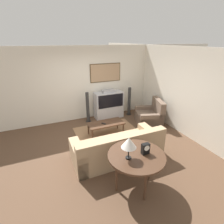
{
  "coord_description": "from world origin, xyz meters",
  "views": [
    {
      "loc": [
        -1.53,
        -4.13,
        2.88
      ],
      "look_at": [
        0.49,
        0.56,
        0.75
      ],
      "focal_mm": 28.0,
      "sensor_mm": 36.0,
      "label": 1
    }
  ],
  "objects_px": {
    "console_table": "(136,158)",
    "table_lamp": "(129,143)",
    "tv": "(109,105)",
    "mantel_clock": "(145,149)",
    "speaker_tower_right": "(129,102)",
    "coffee_table": "(106,124)",
    "speaker_tower_left": "(88,108)",
    "couch": "(118,148)",
    "armchair": "(150,116)"
  },
  "relations": [
    {
      "from": "armchair",
      "to": "coffee_table",
      "type": "bearing_deg",
      "value": -66.89
    },
    {
      "from": "coffee_table",
      "to": "speaker_tower_left",
      "type": "relative_size",
      "value": 1.0
    },
    {
      "from": "tv",
      "to": "couch",
      "type": "distance_m",
      "value": 2.63
    },
    {
      "from": "console_table",
      "to": "speaker_tower_left",
      "type": "height_order",
      "value": "speaker_tower_left"
    },
    {
      "from": "mantel_clock",
      "to": "speaker_tower_right",
      "type": "relative_size",
      "value": 0.2
    },
    {
      "from": "table_lamp",
      "to": "armchair",
      "type": "bearing_deg",
      "value": 47.6
    },
    {
      "from": "coffee_table",
      "to": "table_lamp",
      "type": "xyz_separation_m",
      "value": [
        -0.44,
        -2.3,
        0.76
      ]
    },
    {
      "from": "armchair",
      "to": "table_lamp",
      "type": "relative_size",
      "value": 2.7
    },
    {
      "from": "console_table",
      "to": "mantel_clock",
      "type": "xyz_separation_m",
      "value": [
        0.17,
        -0.03,
        0.18
      ]
    },
    {
      "from": "table_lamp",
      "to": "tv",
      "type": "bearing_deg",
      "value": 73.51
    },
    {
      "from": "armchair",
      "to": "console_table",
      "type": "bearing_deg",
      "value": -21.53
    },
    {
      "from": "console_table",
      "to": "speaker_tower_right",
      "type": "bearing_deg",
      "value": 63.56
    },
    {
      "from": "tv",
      "to": "console_table",
      "type": "relative_size",
      "value": 0.99
    },
    {
      "from": "tv",
      "to": "table_lamp",
      "type": "xyz_separation_m",
      "value": [
        -1.05,
        -3.55,
        0.61
      ]
    },
    {
      "from": "table_lamp",
      "to": "speaker_tower_right",
      "type": "relative_size",
      "value": 0.39
    },
    {
      "from": "table_lamp",
      "to": "console_table",
      "type": "bearing_deg",
      "value": 8.34
    },
    {
      "from": "couch",
      "to": "speaker_tower_right",
      "type": "relative_size",
      "value": 2.01
    },
    {
      "from": "console_table",
      "to": "table_lamp",
      "type": "bearing_deg",
      "value": -171.66
    },
    {
      "from": "coffee_table",
      "to": "console_table",
      "type": "relative_size",
      "value": 1.01
    },
    {
      "from": "console_table",
      "to": "mantel_clock",
      "type": "distance_m",
      "value": 0.25
    },
    {
      "from": "tv",
      "to": "speaker_tower_left",
      "type": "height_order",
      "value": "speaker_tower_left"
    },
    {
      "from": "couch",
      "to": "tv",
      "type": "bearing_deg",
      "value": -107.38
    },
    {
      "from": "coffee_table",
      "to": "console_table",
      "type": "xyz_separation_m",
      "value": [
        -0.24,
        -2.27,
        0.36
      ]
    },
    {
      "from": "console_table",
      "to": "speaker_tower_right",
      "type": "relative_size",
      "value": 0.99
    },
    {
      "from": "coffee_table",
      "to": "speaker_tower_left",
      "type": "height_order",
      "value": "speaker_tower_left"
    },
    {
      "from": "armchair",
      "to": "coffee_table",
      "type": "height_order",
      "value": "armchair"
    },
    {
      "from": "couch",
      "to": "mantel_clock",
      "type": "relative_size",
      "value": 10.24
    },
    {
      "from": "speaker_tower_left",
      "to": "speaker_tower_right",
      "type": "distance_m",
      "value": 1.73
    },
    {
      "from": "mantel_clock",
      "to": "coffee_table",
      "type": "bearing_deg",
      "value": 88.44
    },
    {
      "from": "speaker_tower_right",
      "to": "couch",
      "type": "bearing_deg",
      "value": -123.93
    },
    {
      "from": "table_lamp",
      "to": "speaker_tower_right",
      "type": "height_order",
      "value": "table_lamp"
    },
    {
      "from": "table_lamp",
      "to": "mantel_clock",
      "type": "xyz_separation_m",
      "value": [
        0.37,
        -0.0,
        -0.22
      ]
    },
    {
      "from": "table_lamp",
      "to": "speaker_tower_right",
      "type": "distance_m",
      "value": 4.01
    },
    {
      "from": "armchair",
      "to": "console_table",
      "type": "height_order",
      "value": "armchair"
    },
    {
      "from": "console_table",
      "to": "mantel_clock",
      "type": "relative_size",
      "value": 5.07
    },
    {
      "from": "tv",
      "to": "mantel_clock",
      "type": "bearing_deg",
      "value": -100.8
    },
    {
      "from": "table_lamp",
      "to": "speaker_tower_right",
      "type": "xyz_separation_m",
      "value": [
        1.91,
        3.48,
        -0.6
      ]
    },
    {
      "from": "tv",
      "to": "armchair",
      "type": "xyz_separation_m",
      "value": [
        1.18,
        -1.11,
        -0.24
      ]
    },
    {
      "from": "speaker_tower_left",
      "to": "table_lamp",
      "type": "bearing_deg",
      "value": -93.07
    },
    {
      "from": "mantel_clock",
      "to": "speaker_tower_right",
      "type": "distance_m",
      "value": 3.82
    },
    {
      "from": "tv",
      "to": "couch",
      "type": "xyz_separation_m",
      "value": [
        -0.77,
        -2.5,
        -0.24
      ]
    },
    {
      "from": "tv",
      "to": "speaker_tower_right",
      "type": "bearing_deg",
      "value": -4.76
    },
    {
      "from": "coffee_table",
      "to": "speaker_tower_left",
      "type": "bearing_deg",
      "value": 101.96
    },
    {
      "from": "coffee_table",
      "to": "speaker_tower_left",
      "type": "distance_m",
      "value": 1.21
    },
    {
      "from": "coffee_table",
      "to": "mantel_clock",
      "type": "relative_size",
      "value": 5.11
    },
    {
      "from": "couch",
      "to": "coffee_table",
      "type": "xyz_separation_m",
      "value": [
        0.16,
        1.25,
        0.09
      ]
    },
    {
      "from": "tv",
      "to": "console_table",
      "type": "height_order",
      "value": "tv"
    },
    {
      "from": "couch",
      "to": "speaker_tower_right",
      "type": "xyz_separation_m",
      "value": [
        1.63,
        2.43,
        0.25
      ]
    },
    {
      "from": "armchair",
      "to": "couch",
      "type": "bearing_deg",
      "value": -35.88
    },
    {
      "from": "couch",
      "to": "console_table",
      "type": "height_order",
      "value": "couch"
    }
  ]
}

